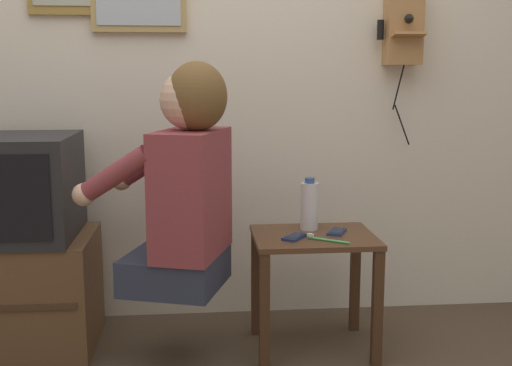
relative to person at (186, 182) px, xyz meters
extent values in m
cube|color=silver|center=(0.04, 0.59, 0.52)|extent=(6.80, 0.05, 2.55)
cube|color=#51331E|center=(0.53, 0.11, -0.26)|extent=(0.51, 0.41, 0.02)
cube|color=#452B1A|center=(0.30, -0.08, -0.51)|extent=(0.04, 0.04, 0.48)
cube|color=#452B1A|center=(0.76, -0.08, -0.51)|extent=(0.04, 0.04, 0.48)
cube|color=#452B1A|center=(0.30, 0.29, -0.51)|extent=(0.04, 0.04, 0.48)
cube|color=#452B1A|center=(0.76, 0.29, -0.51)|extent=(0.04, 0.04, 0.48)
cube|color=#2D3347|center=(-0.05, 0.01, -0.36)|extent=(0.46, 0.47, 0.14)
cube|color=brown|center=(0.02, -0.01, -0.04)|extent=(0.33, 0.45, 0.49)
sphere|color=#DBAD8E|center=(0.02, -0.01, 0.32)|extent=(0.23, 0.23, 0.23)
ellipsoid|color=brown|center=(0.05, -0.02, 0.33)|extent=(0.29, 0.30, 0.26)
cylinder|color=brown|center=(-0.26, -0.10, 0.05)|extent=(0.31, 0.16, 0.23)
cylinder|color=brown|center=(-0.15, 0.23, 0.05)|extent=(0.31, 0.16, 0.23)
sphere|color=#DBAD8E|center=(-0.38, -0.06, -0.03)|extent=(0.09, 0.09, 0.09)
sphere|color=#DBAD8E|center=(-0.27, 0.27, -0.03)|extent=(0.09, 0.09, 0.09)
cube|color=brown|center=(-0.71, 0.23, -0.51)|extent=(0.62, 0.50, 0.49)
cube|color=#432E1C|center=(-0.71, -0.02, -0.48)|extent=(0.56, 0.01, 0.02)
cube|color=#232326|center=(-0.70, 0.23, -0.05)|extent=(0.48, 0.51, 0.42)
cube|color=#AD7A47|center=(1.01, 0.51, 0.63)|extent=(0.16, 0.11, 0.35)
cube|color=#AD7A47|center=(1.01, 0.42, 0.59)|extent=(0.15, 0.07, 0.03)
cone|color=black|center=(1.01, 0.40, 0.66)|extent=(0.04, 0.05, 0.04)
cylinder|color=black|center=(0.90, 0.51, 0.61)|extent=(0.03, 0.03, 0.09)
cylinder|color=black|center=(0.99, 0.49, 0.35)|extent=(0.04, 0.04, 0.22)
cylinder|color=black|center=(1.02, 0.50, 0.17)|extent=(0.07, 0.06, 0.19)
cube|color=navy|center=(0.44, 0.05, -0.25)|extent=(0.12, 0.13, 0.01)
cube|color=black|center=(0.44, 0.05, -0.24)|extent=(0.10, 0.11, 0.00)
cube|color=navy|center=(0.63, 0.13, -0.25)|extent=(0.11, 0.14, 0.01)
cube|color=black|center=(0.63, 0.13, -0.24)|extent=(0.09, 0.11, 0.00)
cylinder|color=silver|center=(0.53, 0.20, -0.15)|extent=(0.08, 0.08, 0.20)
cylinder|color=#2D4C8C|center=(0.53, 0.20, -0.04)|extent=(0.04, 0.04, 0.02)
cylinder|color=#4CBF66|center=(0.57, -0.01, -0.25)|extent=(0.16, 0.11, 0.01)
cube|color=white|center=(0.50, 0.04, -0.24)|extent=(0.03, 0.02, 0.01)
camera|label=1|loc=(0.04, -2.47, 0.41)|focal=45.00mm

